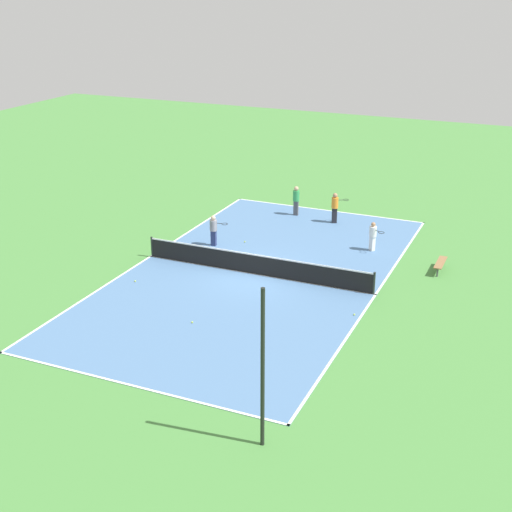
{
  "coord_description": "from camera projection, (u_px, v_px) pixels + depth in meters",
  "views": [
    {
      "loc": [
        -11.81,
        27.08,
        12.59
      ],
      "look_at": [
        0.0,
        0.0,
        0.9
      ],
      "focal_mm": 50.0,
      "sensor_mm": 36.0,
      "label": 1
    }
  ],
  "objects": [
    {
      "name": "court_surface",
      "position": [
        256.0,
        274.0,
        32.1
      ],
      "size": [
        11.12,
        20.5,
        0.02
      ],
      "color": "#4C729E",
      "rests_on": "ground_plane"
    },
    {
      "name": "player_far_green",
      "position": [
        296.0,
        199.0,
        39.65
      ],
      "size": [
        0.39,
        0.39,
        1.66
      ],
      "rotation": [
        0.0,
        0.0,
        3.24
      ],
      "color": "#4C4C51",
      "rests_on": "court_surface"
    },
    {
      "name": "tennis_net",
      "position": [
        256.0,
        264.0,
        31.9
      ],
      "size": [
        10.92,
        0.1,
        1.0
      ],
      "color": "black",
      "rests_on": "court_surface"
    },
    {
      "name": "player_baseline_gray",
      "position": [
        214.0,
        229.0,
        35.16
      ],
      "size": [
        0.96,
        0.42,
        1.56
      ],
      "rotation": [
        0.0,
        0.0,
        3.24
      ],
      "color": "navy",
      "rests_on": "court_surface"
    },
    {
      "name": "tennis_ball_right_alley",
      "position": [
        354.0,
        314.0,
        28.2
      ],
      "size": [
        0.07,
        0.07,
        0.07
      ],
      "primitive_type": "sphere",
      "color": "#CCE033",
      "rests_on": "court_surface"
    },
    {
      "name": "player_near_white",
      "position": [
        373.0,
        235.0,
        34.55
      ],
      "size": [
        0.96,
        0.8,
        1.45
      ],
      "rotation": [
        0.0,
        0.0,
        2.54
      ],
      "color": "white",
      "rests_on": "court_surface"
    },
    {
      "name": "player_center_orange",
      "position": [
        335.0,
        206.0,
        38.41
      ],
      "size": [
        0.98,
        0.75,
        1.67
      ],
      "rotation": [
        0.0,
        0.0,
        3.65
      ],
      "color": "black",
      "rests_on": "court_surface"
    },
    {
      "name": "tennis_ball_far_baseline",
      "position": [
        192.0,
        322.0,
        27.58
      ],
      "size": [
        0.07,
        0.07,
        0.07
      ],
      "primitive_type": "sphere",
      "color": "#CCE033",
      "rests_on": "court_surface"
    },
    {
      "name": "bench",
      "position": [
        440.0,
        263.0,
        32.32
      ],
      "size": [
        0.36,
        1.61,
        0.45
      ],
      "rotation": [
        0.0,
        0.0,
        1.57
      ],
      "color": "olive",
      "rests_on": "ground_plane"
    },
    {
      "name": "fence_post_back_left",
      "position": [
        263.0,
        370.0,
        19.59
      ],
      "size": [
        0.12,
        0.12,
        4.94
      ],
      "color": "black",
      "rests_on": "ground_plane"
    },
    {
      "name": "ground_plane",
      "position": [
        256.0,
        275.0,
        32.1
      ],
      "size": [
        80.0,
        80.0,
        0.0
      ],
      "primitive_type": "plane",
      "color": "#47843D"
    },
    {
      "name": "tennis_ball_near_net",
      "position": [
        135.0,
        281.0,
        31.27
      ],
      "size": [
        0.07,
        0.07,
        0.07
      ],
      "primitive_type": "sphere",
      "color": "#CCE033",
      "rests_on": "court_surface"
    },
    {
      "name": "tennis_ball_left_sideline",
      "position": [
        245.0,
        242.0,
        35.89
      ],
      "size": [
        0.07,
        0.07,
        0.07
      ],
      "primitive_type": "sphere",
      "color": "#CCE033",
      "rests_on": "court_surface"
    }
  ]
}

